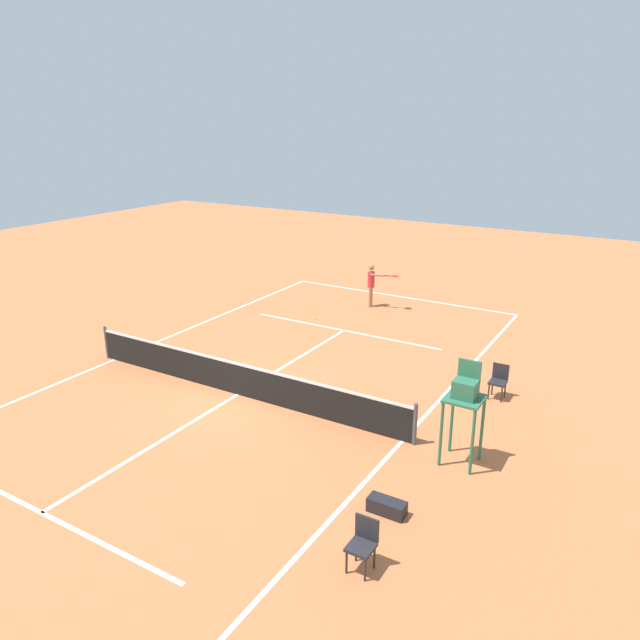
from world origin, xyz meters
TOP-DOWN VIEW (x-y plane):
  - ground_plane at (0.00, 0.00)m, footprint 60.00×60.00m
  - court_lines at (0.00, 0.00)m, footprint 10.05×22.57m
  - tennis_net at (0.00, 0.00)m, footprint 10.65×0.10m
  - player_serving at (0.42, -9.32)m, footprint 1.33×0.49m
  - tennis_ball at (1.58, -6.73)m, footprint 0.07×0.07m
  - umpire_chair at (-6.44, 0.19)m, footprint 0.80×0.80m
  - courtside_chair_near at (-6.09, 4.30)m, footprint 0.44×0.46m
  - courtside_chair_mid at (-6.28, -3.54)m, footprint 0.44×0.46m
  - equipment_bag at (-5.81, 2.71)m, footprint 0.76×0.32m

SIDE VIEW (x-z plane):
  - ground_plane at x=0.00m, z-range 0.00..0.00m
  - court_lines at x=0.00m, z-range 0.00..0.01m
  - tennis_ball at x=1.58m, z-range 0.00..0.07m
  - equipment_bag at x=-5.81m, z-range 0.00..0.30m
  - tennis_net at x=0.00m, z-range -0.04..1.03m
  - courtside_chair_near at x=-6.09m, z-range 0.06..1.01m
  - courtside_chair_mid at x=-6.28m, z-range 0.06..1.01m
  - player_serving at x=0.42m, z-range 0.17..1.92m
  - umpire_chair at x=-6.44m, z-range 0.40..2.81m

